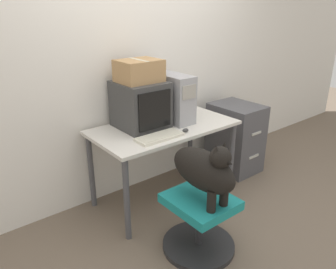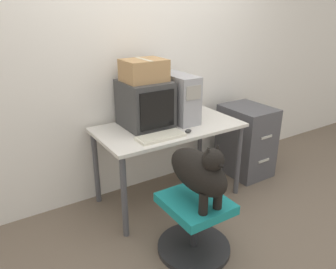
# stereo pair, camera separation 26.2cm
# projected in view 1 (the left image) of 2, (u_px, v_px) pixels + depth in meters

# --- Properties ---
(ground_plane) EXTENTS (12.00, 12.00, 0.00)m
(ground_plane) POSITION_uv_depth(u_px,v_px,m) (188.00, 213.00, 3.02)
(ground_plane) COLOR #6B5B4C
(wall_back) EXTENTS (8.00, 0.05, 2.60)m
(wall_back) POSITION_uv_depth(u_px,v_px,m) (137.00, 60.00, 3.11)
(wall_back) COLOR silver
(wall_back) RESTS_ON ground_plane
(desk) EXTENTS (1.33, 0.71, 0.76)m
(desk) POSITION_uv_depth(u_px,v_px,m) (164.00, 135.00, 3.04)
(desk) COLOR silver
(desk) RESTS_ON ground_plane
(crt_monitor) EXTENTS (0.40, 0.44, 0.41)m
(crt_monitor) POSITION_uv_depth(u_px,v_px,m) (140.00, 105.00, 2.91)
(crt_monitor) COLOR #383838
(crt_monitor) RESTS_ON desk
(pc_tower) EXTENTS (0.20, 0.48, 0.44)m
(pc_tower) POSITION_uv_depth(u_px,v_px,m) (172.00, 97.00, 3.08)
(pc_tower) COLOR #99999E
(pc_tower) RESTS_ON desk
(keyboard) EXTENTS (0.41, 0.17, 0.03)m
(keyboard) POSITION_uv_depth(u_px,v_px,m) (160.00, 137.00, 2.71)
(keyboard) COLOR beige
(keyboard) RESTS_ON desk
(computer_mouse) EXTENTS (0.06, 0.04, 0.03)m
(computer_mouse) POSITION_uv_depth(u_px,v_px,m) (185.00, 130.00, 2.85)
(computer_mouse) COLOR #333333
(computer_mouse) RESTS_ON desk
(office_chair) EXTENTS (0.57, 0.57, 0.46)m
(office_chair) POSITION_uv_depth(u_px,v_px,m) (199.00, 222.00, 2.51)
(office_chair) COLOR #262628
(office_chair) RESTS_ON ground_plane
(dog) EXTENTS (0.23, 0.57, 0.49)m
(dog) POSITION_uv_depth(u_px,v_px,m) (205.00, 169.00, 2.31)
(dog) COLOR black
(dog) RESTS_ON office_chair
(filing_cabinet) EXTENTS (0.43, 0.56, 0.77)m
(filing_cabinet) POSITION_uv_depth(u_px,v_px,m) (235.00, 138.00, 3.72)
(filing_cabinet) COLOR #4C4C51
(filing_cabinet) RESTS_ON ground_plane
(cardboard_box) EXTENTS (0.36, 0.29, 0.19)m
(cardboard_box) POSITION_uv_depth(u_px,v_px,m) (139.00, 71.00, 2.80)
(cardboard_box) COLOR #A87F51
(cardboard_box) RESTS_ON crt_monitor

